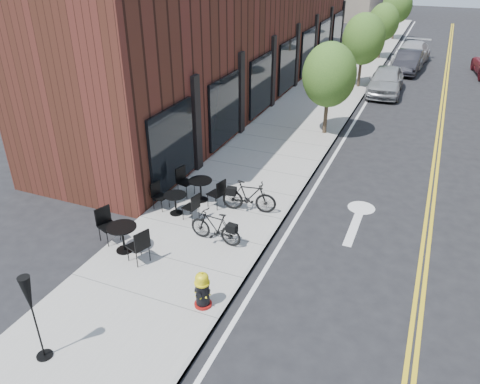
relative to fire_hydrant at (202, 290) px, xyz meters
The scene contains 17 objects.
ground 2.84m from the fire_hydrant, 79.59° to the left, with size 120.00×120.00×0.00m, color black.
sidewalk_near 12.84m from the fire_hydrant, 96.70° to the left, with size 4.00×70.00×0.12m, color #9E9B93.
building_near 18.03m from the fire_hydrant, 109.71° to the left, with size 5.00×28.00×7.00m, color #3F1E14.
tree_near_a 11.92m from the fire_hydrant, 90.47° to the left, with size 2.20×2.20×3.81m.
tree_near_b 19.86m from the fire_hydrant, 90.28° to the left, with size 2.30×2.30×3.98m.
tree_near_c 27.81m from the fire_hydrant, 90.20° to the left, with size 2.10×2.10×3.67m.
tree_near_d 35.81m from the fire_hydrant, 90.15° to the left, with size 2.40×2.40×4.11m.
fire_hydrant is the anchor object (origin of this frame).
bicycle_left 2.56m from the fire_hydrant, 109.05° to the left, with size 0.44×1.54×0.93m, color black.
bicycle_right 4.35m from the fire_hydrant, 98.02° to the left, with size 0.47×1.66×1.00m, color black.
bistro_set_a 3.08m from the fire_hydrant, 159.30° to the left, with size 1.83×1.06×0.97m.
bistro_set_b 4.19m from the fire_hydrant, 127.96° to the left, with size 1.60×0.78×0.84m.
bistro_set_c 4.89m from the fire_hydrant, 117.55° to the left, with size 1.75×0.90×0.92m.
patio_umbrella 3.52m from the fire_hydrant, 131.19° to the right, with size 0.32×0.32×1.96m.
parked_car_a 19.24m from the fire_hydrant, 85.71° to the left, with size 1.73×4.30×1.47m, color gray.
parked_car_b 24.77m from the fire_hydrant, 85.13° to the left, with size 1.43×4.11×1.35m, color black.
parked_car_c 27.24m from the fire_hydrant, 85.57° to the left, with size 1.99×4.90×1.42m, color #B4B4B9.
Camera 1 is at (3.41, -9.90, 7.36)m, focal length 35.00 mm.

